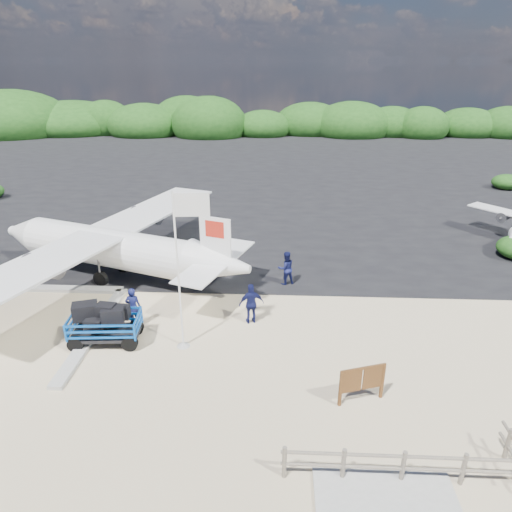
{
  "coord_description": "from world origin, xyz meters",
  "views": [
    {
      "loc": [
        2.69,
        -13.67,
        9.95
      ],
      "look_at": [
        1.81,
        4.61,
        2.12
      ],
      "focal_mm": 32.0,
      "sensor_mm": 36.0,
      "label": 1
    }
  ],
  "objects_px": {
    "baggage_cart": "(108,342)",
    "aircraft_small": "(173,171)",
    "aircraft_large": "(456,210)",
    "crew_b": "(286,268)",
    "crew_a": "(133,307)",
    "flagpole": "(184,346)",
    "crew_c": "(251,304)",
    "signboard": "(360,401)"
  },
  "relations": [
    {
      "from": "signboard",
      "to": "crew_a",
      "type": "height_order",
      "value": "crew_a"
    },
    {
      "from": "flagpole",
      "to": "aircraft_small",
      "type": "distance_m",
      "value": 30.44
    },
    {
      "from": "crew_b",
      "to": "crew_c",
      "type": "xyz_separation_m",
      "value": [
        -1.44,
        -3.6,
        0.03
      ]
    },
    {
      "from": "crew_b",
      "to": "aircraft_small",
      "type": "distance_m",
      "value": 26.54
    },
    {
      "from": "baggage_cart",
      "to": "signboard",
      "type": "distance_m",
      "value": 9.61
    },
    {
      "from": "baggage_cart",
      "to": "aircraft_small",
      "type": "relative_size",
      "value": 0.42
    },
    {
      "from": "signboard",
      "to": "crew_c",
      "type": "distance_m",
      "value": 5.98
    },
    {
      "from": "signboard",
      "to": "aircraft_large",
      "type": "bearing_deg",
      "value": 45.81
    },
    {
      "from": "aircraft_small",
      "to": "crew_a",
      "type": "bearing_deg",
      "value": 59.51
    },
    {
      "from": "crew_c",
      "to": "crew_a",
      "type": "bearing_deg",
      "value": -9.39
    },
    {
      "from": "crew_b",
      "to": "crew_c",
      "type": "relative_size",
      "value": 0.97
    },
    {
      "from": "crew_a",
      "to": "crew_c",
      "type": "height_order",
      "value": "crew_c"
    },
    {
      "from": "crew_a",
      "to": "aircraft_small",
      "type": "xyz_separation_m",
      "value": [
        -4.65,
        28.31,
        -0.85
      ]
    },
    {
      "from": "aircraft_large",
      "to": "signboard",
      "type": "bearing_deg",
      "value": 83.34
    },
    {
      "from": "flagpole",
      "to": "crew_a",
      "type": "height_order",
      "value": "flagpole"
    },
    {
      "from": "baggage_cart",
      "to": "crew_a",
      "type": "relative_size",
      "value": 1.64
    },
    {
      "from": "crew_a",
      "to": "crew_b",
      "type": "height_order",
      "value": "crew_a"
    },
    {
      "from": "baggage_cart",
      "to": "crew_a",
      "type": "xyz_separation_m",
      "value": [
        0.72,
        1.25,
        0.85
      ]
    },
    {
      "from": "crew_a",
      "to": "aircraft_large",
      "type": "bearing_deg",
      "value": -141.49
    },
    {
      "from": "flagpole",
      "to": "crew_b",
      "type": "height_order",
      "value": "flagpole"
    },
    {
      "from": "signboard",
      "to": "aircraft_small",
      "type": "xyz_separation_m",
      "value": [
        -13.1,
        32.42,
        0.0
      ]
    },
    {
      "from": "crew_a",
      "to": "crew_b",
      "type": "bearing_deg",
      "value": -149.75
    },
    {
      "from": "aircraft_large",
      "to": "aircraft_small",
      "type": "height_order",
      "value": "aircraft_large"
    },
    {
      "from": "crew_a",
      "to": "aircraft_small",
      "type": "bearing_deg",
      "value": -83.96
    },
    {
      "from": "crew_a",
      "to": "crew_b",
      "type": "xyz_separation_m",
      "value": [
        6.18,
        4.09,
        -0.0
      ]
    },
    {
      "from": "signboard",
      "to": "crew_b",
      "type": "xyz_separation_m",
      "value": [
        -2.28,
        8.2,
        0.85
      ]
    },
    {
      "from": "crew_a",
      "to": "aircraft_small",
      "type": "distance_m",
      "value": 28.7
    },
    {
      "from": "flagpole",
      "to": "crew_a",
      "type": "xyz_separation_m",
      "value": [
        -2.25,
        1.34,
        0.85
      ]
    },
    {
      "from": "flagpole",
      "to": "crew_b",
      "type": "bearing_deg",
      "value": 54.15
    },
    {
      "from": "baggage_cart",
      "to": "aircraft_small",
      "type": "distance_m",
      "value": 29.81
    },
    {
      "from": "signboard",
      "to": "crew_c",
      "type": "height_order",
      "value": "crew_c"
    },
    {
      "from": "baggage_cart",
      "to": "aircraft_large",
      "type": "relative_size",
      "value": 0.17
    },
    {
      "from": "baggage_cart",
      "to": "aircraft_large",
      "type": "bearing_deg",
      "value": 38.34
    },
    {
      "from": "crew_b",
      "to": "aircraft_small",
      "type": "bearing_deg",
      "value": -86.83
    },
    {
      "from": "aircraft_large",
      "to": "aircraft_small",
      "type": "relative_size",
      "value": 2.5
    },
    {
      "from": "flagpole",
      "to": "crew_a",
      "type": "distance_m",
      "value": 2.75
    },
    {
      "from": "flagpole",
      "to": "signboard",
      "type": "relative_size",
      "value": 3.71
    },
    {
      "from": "crew_c",
      "to": "aircraft_small",
      "type": "height_order",
      "value": "crew_c"
    },
    {
      "from": "crew_c",
      "to": "aircraft_large",
      "type": "distance_m",
      "value": 21.48
    },
    {
      "from": "signboard",
      "to": "aircraft_small",
      "type": "relative_size",
      "value": 0.24
    },
    {
      "from": "crew_c",
      "to": "aircraft_large",
      "type": "height_order",
      "value": "aircraft_large"
    },
    {
      "from": "flagpole",
      "to": "crew_a",
      "type": "relative_size",
      "value": 3.55
    }
  ]
}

